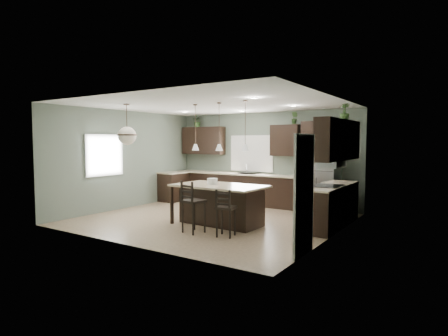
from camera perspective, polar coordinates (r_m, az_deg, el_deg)
ground at (r=9.32m, az=-1.88°, el=-7.81°), size 6.00×6.00×0.00m
pantry_door at (r=6.39m, az=12.08°, el=-4.06°), size 0.04×0.82×2.04m
window_back at (r=11.66m, az=4.24°, el=2.23°), size 1.35×0.02×1.00m
window_left at (r=10.60m, az=-17.80°, el=1.88°), size 0.02×1.10×1.00m
left_return_cabs at (r=12.22m, az=-7.67°, el=-2.89°), size 0.60×0.90×0.90m
left_return_countertop at (r=12.16m, az=-7.62°, el=-0.69°), size 0.66×0.96×0.04m
back_lower_cabs at (r=11.73m, az=1.61°, el=-3.14°), size 4.20×0.60×0.90m
back_countertop at (r=11.66m, az=1.57°, el=-0.86°), size 4.20×0.66×0.04m
sink_inset at (r=11.43m, az=3.49°, el=-0.89°), size 0.70×0.45×0.01m
faucet at (r=11.39m, az=3.41°, el=-0.17°), size 0.02×0.02×0.28m
back_upper_left at (r=12.47m, az=-3.16°, el=4.19°), size 1.55×0.34×0.90m
back_upper_right at (r=10.98m, az=9.36°, el=4.17°), size 0.85×0.34×0.90m
fridge_header at (r=10.61m, az=14.59°, el=5.72°), size 1.05×0.34×0.45m
right_lower_cabs at (r=8.84m, az=16.07°, el=-5.65°), size 0.60×2.35×0.90m
right_countertop at (r=8.78m, az=16.01°, el=-2.61°), size 0.66×2.35×0.04m
cooktop at (r=8.51m, az=15.46°, el=-2.63°), size 0.58×0.75×0.02m
wall_oven_front at (r=8.67m, az=13.60°, el=-5.78°), size 0.01×0.72×0.60m
right_upper_cabs at (r=8.68m, az=17.09°, el=4.11°), size 0.34×2.35×0.90m
microwave at (r=8.44m, az=16.18°, el=1.42°), size 0.40×0.75×0.40m
refrigerator at (r=10.44m, az=14.57°, el=-1.53°), size 0.90×0.74×1.85m
kitchen_island at (r=8.62m, az=-0.74°, el=-5.65°), size 2.16×1.29×0.92m
serving_dish at (r=8.66m, az=-1.80°, el=-2.05°), size 0.24×0.24×0.14m
bar_stool_center at (r=7.88m, az=-4.65°, el=-5.91°), size 0.48×0.48×1.10m
bar_stool_right at (r=7.56m, az=0.29°, el=-6.84°), size 0.43×0.43×0.97m
pendant_left at (r=8.93m, az=-4.38°, el=6.19°), size 0.17×0.17×1.10m
pendant_center at (r=8.50m, az=-0.75°, el=6.31°), size 0.17×0.17×1.10m
pendant_right at (r=8.10m, az=3.26°, el=6.42°), size 0.17×0.17×1.10m
chandelier at (r=9.13m, az=-14.58°, el=6.45°), size 0.47×0.47×0.96m
plant_back_left at (r=12.60m, az=-4.05°, el=7.11°), size 0.44×0.42×0.39m
plant_back_right at (r=10.86m, az=10.71°, el=7.49°), size 0.25×0.23×0.36m
plant_right_wall at (r=9.21m, az=17.90°, el=8.13°), size 0.25×0.25×0.40m
room_shell at (r=9.13m, az=-1.90°, el=2.69°), size 6.00×6.00×6.00m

